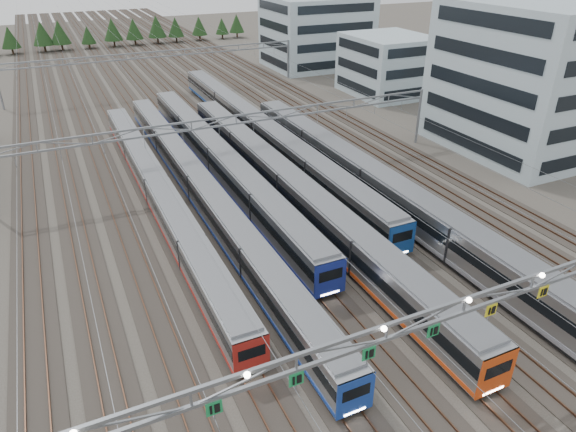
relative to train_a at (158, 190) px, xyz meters
name	(u,v)px	position (x,y,z in m)	size (l,w,h in m)	color
ground	(447,393)	(11.25, -35.34, -1.98)	(400.00, 400.00, 0.00)	#47423A
track_bed	(145,69)	(11.25, 64.66, -0.49)	(54.00, 260.00, 5.42)	#2D2823
train_a	(158,190)	(0.00, 0.00, 0.00)	(2.66, 57.57, 3.46)	black
train_b	(200,187)	(4.50, -1.14, 0.01)	(2.68, 67.04, 3.48)	black
train_c	(219,160)	(9.00, 5.35, 0.20)	(2.96, 57.57, 3.85)	black
train_d	(289,187)	(13.50, -5.88, 0.23)	(3.00, 62.39, 3.91)	black
train_e	(261,131)	(18.00, 13.44, 0.20)	(2.96, 68.54, 3.85)	black
train_f	(371,182)	(22.50, -8.72, 0.30)	(3.11, 59.03, 4.06)	black
gantry_near	(465,310)	(11.20, -35.46, 5.11)	(56.36, 0.61, 8.08)	gray
gantry_mid	(237,127)	(11.25, 4.66, 4.41)	(56.36, 0.36, 8.00)	gray
gantry_far	(157,59)	(11.25, 49.66, 4.41)	(56.36, 0.36, 8.00)	gray
depot_bldg_south	(528,79)	(50.96, -3.03, 7.89)	(18.00, 22.00, 19.74)	#A9C1C9
depot_bldg_mid	(388,65)	(51.34, 30.06, 3.49)	(14.00, 16.00, 10.94)	#A9C1C9
depot_bldg_north	(317,32)	(50.46, 57.88, 5.76)	(22.00, 18.00, 15.48)	#A9C1C9
treeline	(100,32)	(7.20, 104.44, 2.25)	(87.50, 5.60, 7.02)	#332114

